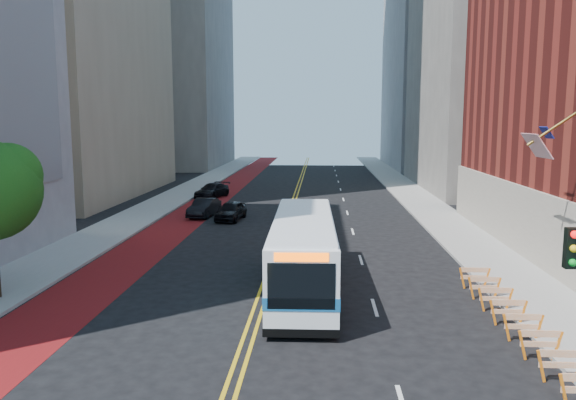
# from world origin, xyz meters

# --- Properties ---
(ground) EXTENTS (160.00, 160.00, 0.00)m
(ground) POSITION_xyz_m (0.00, 0.00, 0.00)
(ground) COLOR black
(ground) RESTS_ON ground
(sidewalk_left) EXTENTS (4.00, 140.00, 0.15)m
(sidewalk_left) POSITION_xyz_m (-12.00, 30.00, 0.07)
(sidewalk_left) COLOR gray
(sidewalk_left) RESTS_ON ground
(sidewalk_right) EXTENTS (4.00, 140.00, 0.15)m
(sidewalk_right) POSITION_xyz_m (12.00, 30.00, 0.07)
(sidewalk_right) COLOR gray
(sidewalk_right) RESTS_ON ground
(bus_lane_paint) EXTENTS (3.60, 140.00, 0.01)m
(bus_lane_paint) POSITION_xyz_m (-8.10, 30.00, 0.00)
(bus_lane_paint) COLOR maroon
(bus_lane_paint) RESTS_ON ground
(center_line_inner) EXTENTS (0.14, 140.00, 0.01)m
(center_line_inner) POSITION_xyz_m (-0.18, 30.00, 0.00)
(center_line_inner) COLOR gold
(center_line_inner) RESTS_ON ground
(center_line_outer) EXTENTS (0.14, 140.00, 0.01)m
(center_line_outer) POSITION_xyz_m (0.18, 30.00, 0.00)
(center_line_outer) COLOR gold
(center_line_outer) RESTS_ON ground
(lane_dashes) EXTENTS (0.14, 98.20, 0.01)m
(lane_dashes) POSITION_xyz_m (4.80, 38.00, 0.01)
(lane_dashes) COLOR silver
(lane_dashes) RESTS_ON ground
(midrise_right_near) EXTENTS (18.00, 26.00, 40.00)m
(midrise_right_near) POSITION_xyz_m (23.00, 48.00, 20.00)
(midrise_right_near) COLOR slate
(midrise_right_near) RESTS_ON ground
(construction_barriers) EXTENTS (1.42, 10.91, 1.00)m
(construction_barriers) POSITION_xyz_m (9.60, 3.42, 0.68)
(construction_barriers) COLOR orange
(construction_barriers) RESTS_ON ground
(transit_bus) EXTENTS (2.92, 12.35, 3.38)m
(transit_bus) POSITION_xyz_m (1.77, 8.32, 1.77)
(transit_bus) COLOR white
(transit_bus) RESTS_ON ground
(car_a) EXTENTS (2.27, 4.47, 1.46)m
(car_a) POSITION_xyz_m (-4.38, 26.08, 0.73)
(car_a) COLOR black
(car_a) RESTS_ON ground
(car_b) EXTENTS (2.12, 4.52, 1.43)m
(car_b) POSITION_xyz_m (-6.78, 27.52, 0.72)
(car_b) COLOR black
(car_b) RESTS_ON ground
(car_c) EXTENTS (3.32, 5.24, 1.42)m
(car_c) POSITION_xyz_m (-8.28, 38.59, 0.71)
(car_c) COLOR black
(car_c) RESTS_ON ground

